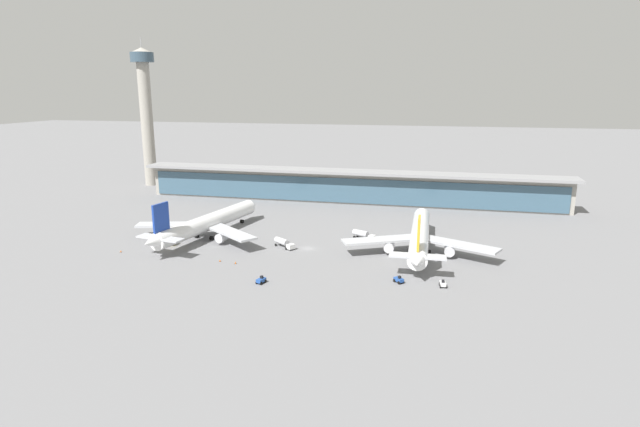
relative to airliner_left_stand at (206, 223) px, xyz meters
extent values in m
plane|color=slate|center=(37.99, -4.06, -5.37)|extent=(1200.00, 1200.00, 0.00)
cylinder|color=white|center=(0.25, 1.29, 0.02)|extent=(15.72, 54.06, 5.69)
cone|color=white|center=(5.74, 30.02, 0.02)|extent=(6.44, 6.08, 5.58)
cone|color=white|center=(-5.20, -27.17, 0.59)|extent=(6.21, 7.11, 5.12)
cube|color=black|center=(5.13, 26.82, 1.02)|extent=(4.63, 3.11, 0.69)
cube|color=#B7BABF|center=(-12.73, -1.27, -0.97)|extent=(25.31, 12.48, 0.69)
cube|color=#B7BABF|center=(11.36, -5.88, -0.97)|extent=(23.39, 19.73, 0.69)
cylinder|color=silver|center=(-9.95, -2.39, -2.94)|extent=(3.86, 4.64, 3.14)
cylinder|color=silver|center=(8.36, -5.89, -2.94)|extent=(3.86, 4.64, 3.14)
cube|color=#193899|center=(-4.27, -22.32, 7.28)|extent=(1.96, 6.87, 8.83)
cube|color=#B7BABF|center=(-4.45, -23.28, 0.87)|extent=(16.23, 7.19, 0.49)
cylinder|color=black|center=(-3.39, -1.01, -4.69)|extent=(1.41, 1.57, 1.37)
cylinder|color=black|center=(2.78, -2.19, -4.69)|extent=(1.41, 1.57, 1.37)
cylinder|color=black|center=(4.30, 22.48, -4.69)|extent=(1.41, 1.57, 1.37)
cylinder|color=white|center=(73.85, 1.87, 0.02)|extent=(6.77, 54.06, 5.69)
cone|color=white|center=(73.26, 31.12, 0.02)|extent=(5.68, 5.23, 5.58)
cone|color=white|center=(74.43, -27.09, 0.59)|extent=(5.25, 6.36, 5.12)
cube|color=black|center=(73.33, 27.86, 1.02)|extent=(4.31, 2.44, 0.69)
cube|color=#B7BABF|center=(61.69, -3.33, -0.97)|extent=(24.69, 16.78, 0.69)
cube|color=#B7BABF|center=(86.21, -2.83, -0.97)|extent=(24.89, 16.00, 0.69)
cylinder|color=silver|center=(64.64, -3.84, -2.94)|extent=(3.22, 4.18, 3.14)
cylinder|color=silver|center=(83.28, -3.46, -2.94)|extent=(3.22, 4.18, 3.14)
cube|color=gold|center=(74.33, -22.16, 7.28)|extent=(0.82, 6.88, 8.83)
cube|color=#B7BABF|center=(74.35, -23.14, 0.87)|extent=(15.78, 4.63, 0.49)
cylinder|color=black|center=(70.77, -1.13, -4.69)|extent=(1.20, 1.40, 1.37)
cylinder|color=black|center=(77.05, -1.01, -4.69)|extent=(1.20, 1.40, 1.37)
cylinder|color=black|center=(73.42, 23.45, -4.69)|extent=(1.20, 1.40, 1.37)
cube|color=silver|center=(32.89, -6.84, -4.17)|extent=(3.01, 3.11, 1.50)
cylinder|color=silver|center=(28.95, -4.09, -3.47)|extent=(5.79, 4.93, 2.10)
cylinder|color=black|center=(32.74, -5.39, -4.92)|extent=(0.90, 0.75, 0.90)
cylinder|color=black|center=(31.47, -7.20, -4.92)|extent=(0.90, 0.75, 0.90)
cylinder|color=black|center=(28.07, -2.13, -4.92)|extent=(0.90, 0.75, 0.90)
cylinder|color=black|center=(26.80, -3.93, -4.92)|extent=(0.90, 0.75, 0.90)
cube|color=#234C9E|center=(69.80, -28.41, -4.47)|extent=(3.02, 3.06, 0.90)
cube|color=black|center=(70.01, -28.63, -3.67)|extent=(0.99, 0.99, 0.70)
cylinder|color=black|center=(68.61, -28.20, -4.92)|extent=(0.82, 0.84, 0.90)
cylinder|color=black|center=(69.64, -27.21, -4.92)|extent=(0.82, 0.84, 0.90)
cylinder|color=black|center=(69.97, -29.61, -4.92)|extent=(0.82, 0.84, 0.90)
cylinder|color=black|center=(71.00, -28.63, -4.92)|extent=(0.82, 0.84, 0.90)
cube|color=yellow|center=(-7.46, -10.71, -4.17)|extent=(2.19, 2.56, 1.50)
cylinder|color=silver|center=(-12.25, -11.10, -3.47)|extent=(5.75, 2.55, 2.10)
cylinder|color=black|center=(-8.50, -9.68, -4.92)|extent=(0.92, 0.35, 0.90)
cylinder|color=black|center=(-8.32, -11.89, -4.92)|extent=(0.92, 0.35, 0.90)
cylinder|color=black|center=(-14.18, -10.15, -4.92)|extent=(0.92, 0.35, 0.90)
cylinder|color=black|center=(-14.00, -12.36, -4.92)|extent=(0.92, 0.35, 0.90)
cube|color=silver|center=(81.48, -28.73, -4.47)|extent=(1.86, 2.97, 0.90)
cube|color=black|center=(81.52, -29.03, -3.67)|extent=(0.79, 0.79, 0.70)
cylinder|color=black|center=(80.64, -27.86, -4.92)|extent=(0.40, 0.93, 0.90)
cylinder|color=black|center=(82.06, -27.67, -4.92)|extent=(0.40, 0.93, 0.90)
cylinder|color=black|center=(80.90, -29.80, -4.92)|extent=(0.40, 0.93, 0.90)
cylinder|color=black|center=(82.32, -29.61, -4.92)|extent=(0.40, 0.93, 0.90)
cube|color=silver|center=(57.34, 9.83, -4.17)|extent=(2.82, 3.01, 1.50)
cylinder|color=silver|center=(52.98, 11.83, -3.47)|extent=(5.97, 4.24, 2.10)
cylinder|color=black|center=(56.94, 11.23, -4.92)|extent=(0.93, 0.63, 0.90)
cylinder|color=black|center=(56.02, 9.22, -4.92)|extent=(0.93, 0.63, 0.90)
cylinder|color=black|center=(51.75, 13.60, -4.92)|extent=(0.93, 0.63, 0.90)
cylinder|color=black|center=(50.83, 11.60, -4.92)|extent=(0.93, 0.63, 0.90)
cube|color=#234C9E|center=(33.51, -37.42, -4.47)|extent=(2.25, 3.12, 0.90)
cube|color=black|center=(33.60, -37.13, -3.67)|extent=(0.87, 0.87, 0.70)
cylinder|color=black|center=(33.90, -38.56, -4.92)|extent=(0.53, 0.94, 0.90)
cylinder|color=black|center=(32.54, -38.15, -4.92)|extent=(0.53, 0.94, 0.90)
cylinder|color=black|center=(34.48, -36.69, -4.92)|extent=(0.53, 0.94, 0.90)
cylinder|color=black|center=(33.12, -36.27, -4.92)|extent=(0.53, 0.94, 0.90)
cube|color=#9E998E|center=(37.99, 69.78, 1.63)|extent=(192.61, 8.00, 14.00)
cube|color=#3D5B70|center=(37.99, 65.48, 0.93)|extent=(188.76, 0.50, 11.20)
cube|color=gray|center=(37.99, 67.78, 9.23)|extent=(196.47, 12.80, 1.20)
cylinder|color=#9E998E|center=(-75.07, 89.49, 27.01)|extent=(6.40, 6.40, 64.78)
cylinder|color=#384C5B|center=(-75.07, 89.49, 61.90)|extent=(12.00, 12.00, 5.00)
cone|color=#9E998E|center=(-75.07, 89.49, 65.60)|extent=(10.20, 10.20, 2.40)
cylinder|color=#99999E|center=(-75.07, 89.49, 69.30)|extent=(0.36, 0.36, 5.00)
cone|color=orange|center=(15.12, -23.02, -5.02)|extent=(0.44, 0.44, 0.70)
cube|color=black|center=(15.12, -23.02, -5.35)|extent=(0.62, 0.62, 0.04)
cone|color=orange|center=(-19.90, -21.70, -5.02)|extent=(0.44, 0.44, 0.70)
cube|color=black|center=(-19.90, -21.70, -5.35)|extent=(0.62, 0.62, 0.04)
cone|color=orange|center=(20.51, -23.86, -5.02)|extent=(0.44, 0.44, 0.70)
cube|color=black|center=(20.51, -23.86, -5.35)|extent=(0.62, 0.62, 0.04)
camera|label=1|loc=(79.36, -162.42, 45.97)|focal=29.11mm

